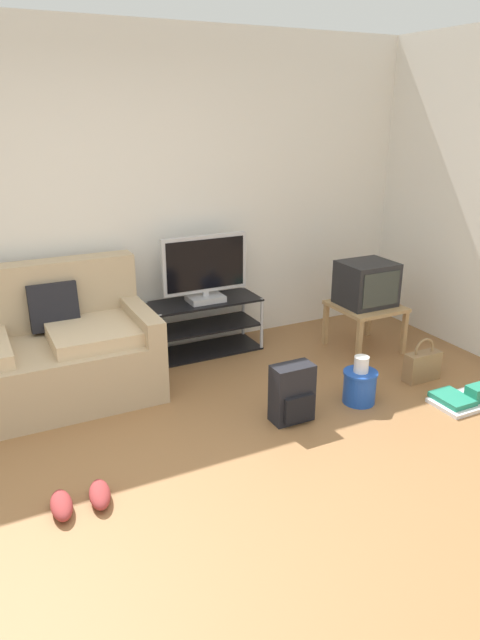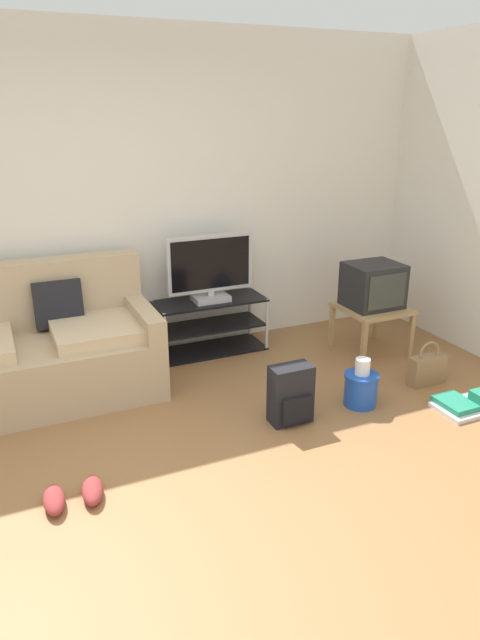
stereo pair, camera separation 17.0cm
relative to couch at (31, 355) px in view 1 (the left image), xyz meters
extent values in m
cube|color=olive|center=(0.62, -1.90, -0.36)|extent=(9.00, 9.80, 0.02)
cube|color=silver|center=(0.62, 0.55, 1.00)|extent=(9.00, 0.10, 2.70)
cube|color=tan|center=(0.00, -0.06, -0.13)|extent=(1.77, 0.91, 0.45)
cube|color=tan|center=(0.00, 0.29, 0.36)|extent=(1.77, 0.20, 0.52)
cube|color=tan|center=(0.81, -0.06, 0.19)|extent=(0.14, 0.91, 0.19)
cube|color=#CBAF89|center=(0.48, -0.12, 0.15)|extent=(0.71, 0.64, 0.10)
cube|color=black|center=(0.22, 0.17, 0.30)|extent=(0.36, 0.16, 0.37)
cube|color=black|center=(1.50, 0.26, 0.12)|extent=(0.97, 0.40, 0.02)
cube|color=black|center=(1.50, 0.26, -0.11)|extent=(0.94, 0.38, 0.02)
cube|color=black|center=(1.50, 0.26, -0.34)|extent=(0.97, 0.40, 0.02)
cylinder|color=#B7B7BC|center=(1.03, 0.07, -0.11)|extent=(0.03, 0.03, 0.48)
cylinder|color=#B7B7BC|center=(1.97, 0.07, -0.11)|extent=(0.03, 0.03, 0.48)
cylinder|color=#B7B7BC|center=(1.03, 0.44, -0.11)|extent=(0.03, 0.03, 0.48)
cylinder|color=#B7B7BC|center=(1.97, 0.44, -0.11)|extent=(0.03, 0.03, 0.48)
cube|color=#B2B2B7|center=(1.50, 0.24, 0.15)|extent=(0.31, 0.22, 0.05)
cube|color=#B2B2B7|center=(1.50, 0.24, 0.20)|extent=(0.05, 0.04, 0.04)
cube|color=#B2B2B7|center=(1.50, 0.24, 0.46)|extent=(0.77, 0.04, 0.49)
cube|color=black|center=(1.50, 0.21, 0.46)|extent=(0.71, 0.01, 0.43)
cube|color=tan|center=(2.81, -0.33, 0.05)|extent=(0.55, 0.55, 0.03)
cube|color=tan|center=(2.56, -0.58, -0.16)|extent=(0.04, 0.04, 0.39)
cube|color=tan|center=(3.05, -0.58, -0.16)|extent=(0.04, 0.04, 0.39)
cube|color=tan|center=(2.56, -0.08, -0.16)|extent=(0.04, 0.04, 0.39)
cube|color=tan|center=(3.05, -0.08, -0.16)|extent=(0.04, 0.04, 0.39)
cube|color=#232326|center=(2.81, -0.31, 0.26)|extent=(0.46, 0.39, 0.38)
cube|color=#333833|center=(2.81, -0.51, 0.26)|extent=(0.37, 0.01, 0.30)
cube|color=black|center=(1.56, -1.13, -0.14)|extent=(0.29, 0.16, 0.42)
cube|color=black|center=(1.56, -1.23, -0.22)|extent=(0.22, 0.04, 0.18)
cylinder|color=black|center=(1.48, -1.03, -0.12)|extent=(0.04, 0.04, 0.33)
cylinder|color=black|center=(1.64, -1.03, -0.12)|extent=(0.04, 0.04, 0.33)
cube|color=olive|center=(2.82, -1.06, -0.23)|extent=(0.31, 0.11, 0.24)
torus|color=olive|center=(2.82, -1.06, -0.09)|extent=(0.19, 0.02, 0.19)
cylinder|color=blue|center=(2.14, -1.13, -0.23)|extent=(0.24, 0.24, 0.25)
cylinder|color=blue|center=(2.14, -1.13, -0.11)|extent=(0.25, 0.25, 0.02)
cylinder|color=white|center=(2.14, -1.13, -0.05)|extent=(0.11, 0.11, 0.14)
ellipsoid|color=#993333|center=(-0.07, -1.42, -0.31)|extent=(0.13, 0.27, 0.09)
ellipsoid|color=#993333|center=(0.14, -1.42, -0.31)|extent=(0.15, 0.28, 0.09)
cube|color=silver|center=(2.83, -1.51, -0.34)|extent=(0.48, 0.31, 0.03)
cube|color=#238466|center=(2.92, -1.54, -0.27)|extent=(0.16, 0.12, 0.11)
cube|color=#238466|center=(2.74, -1.48, -0.30)|extent=(0.22, 0.28, 0.04)
camera|label=1|loc=(-0.34, -4.12, 1.70)|focal=32.06mm
camera|label=2|loc=(-0.19, -4.20, 1.70)|focal=32.06mm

